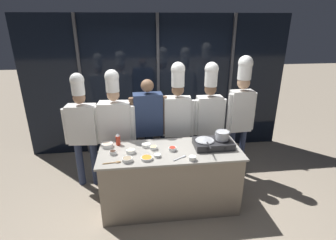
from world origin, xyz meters
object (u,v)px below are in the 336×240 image
object	(u,v)px
prep_bowl_ginger	(154,147)
prep_bowl_chicken	(107,145)
squeeze_bottle_chili	(118,139)
prep_bowl_rice	(157,155)
prep_bowl_chili_flakes	(172,149)
frying_pan	(205,139)
chef_apprentice	(241,106)
prep_bowl_carrots	(147,158)
portable_stove	(213,143)
chef_sous	(115,123)
prep_bowl_noodles	(131,151)
chef_head	(82,124)
prep_bowl_bean_sprouts	(192,158)
prep_bowl_garlic	(146,145)
prep_bowl_soy_glaze	(113,152)
person_guest	(148,122)
serving_spoon_solid	(182,157)
serving_spoon_slotted	(115,162)
prep_bowl_mushrooms	(127,159)
chef_line	(177,114)
stock_pot	(222,135)
chef_pastry	(209,113)

from	to	relation	value
prep_bowl_ginger	prep_bowl_chicken	size ratio (longest dim) A/B	0.68
squeeze_bottle_chili	prep_bowl_rice	size ratio (longest dim) A/B	1.87
prep_bowl_chili_flakes	prep_bowl_ginger	bearing A→B (deg)	165.02
frying_pan	chef_apprentice	size ratio (longest dim) A/B	0.22
prep_bowl_chili_flakes	prep_bowl_carrots	bearing A→B (deg)	-150.75
portable_stove	chef_sous	bearing A→B (deg)	155.36
frying_pan	prep_bowl_chicken	distance (m)	1.37
prep_bowl_noodles	chef_head	bearing A→B (deg)	136.12
prep_bowl_bean_sprouts	prep_bowl_chili_flakes	bearing A→B (deg)	126.62
portable_stove	prep_bowl_ginger	bearing A→B (deg)	178.26
prep_bowl_bean_sprouts	prep_bowl_garlic	bearing A→B (deg)	141.68
prep_bowl_soy_glaze	chef_apprentice	bearing A→B (deg)	19.54
person_guest	prep_bowl_chicken	bearing A→B (deg)	37.91
serving_spoon_solid	person_guest	bearing A→B (deg)	112.15
chef_head	chef_sous	world-z (taller)	chef_sous
prep_bowl_chicken	prep_bowl_rice	size ratio (longest dim) A/B	1.71
prep_bowl_ginger	serving_spoon_solid	bearing A→B (deg)	-38.05
prep_bowl_bean_sprouts	prep_bowl_noodles	xyz separation A→B (m)	(-0.78, 0.29, -0.00)
prep_bowl_noodles	serving_spoon_slotted	size ratio (longest dim) A/B	0.56
squeeze_bottle_chili	serving_spoon_solid	bearing A→B (deg)	-29.43
prep_bowl_bean_sprouts	chef_head	bearing A→B (deg)	146.78
squeeze_bottle_chili	prep_bowl_soy_glaze	xyz separation A→B (m)	(-0.05, -0.28, -0.05)
prep_bowl_ginger	prep_bowl_mushrooms	size ratio (longest dim) A/B	0.80
prep_bowl_bean_sprouts	prep_bowl_carrots	bearing A→B (deg)	171.18
portable_stove	prep_bowl_garlic	bearing A→B (deg)	172.95
prep_bowl_mushrooms	chef_line	xyz separation A→B (m)	(0.79, 0.96, 0.23)
stock_pot	prep_bowl_garlic	xyz separation A→B (m)	(-1.06, 0.12, -0.15)
prep_bowl_chili_flakes	squeeze_bottle_chili	bearing A→B (deg)	160.21
prep_bowl_ginger	prep_bowl_chili_flakes	size ratio (longest dim) A/B	0.97
chef_head	person_guest	distance (m)	1.02
serving_spoon_slotted	person_guest	size ratio (longest dim) A/B	0.13
chef_line	prep_bowl_chili_flakes	bearing A→B (deg)	83.07
prep_bowl_chili_flakes	prep_bowl_rice	bearing A→B (deg)	-145.54
portable_stove	frying_pan	bearing A→B (deg)	-177.68
squeeze_bottle_chili	prep_bowl_garlic	world-z (taller)	squeeze_bottle_chili
stock_pot	prep_bowl_mushrooms	distance (m)	1.35
chef_sous	stock_pot	bearing A→B (deg)	161.59
prep_bowl_noodles	prep_bowl_chili_flakes	bearing A→B (deg)	0.50
stock_pot	prep_bowl_bean_sprouts	size ratio (longest dim) A/B	2.16
frying_pan	person_guest	world-z (taller)	person_guest
chef_pastry	portable_stove	bearing A→B (deg)	79.36
squeeze_bottle_chili	prep_bowl_ginger	bearing A→B (deg)	-22.18
prep_bowl_rice	person_guest	size ratio (longest dim) A/B	0.05
chef_head	person_guest	xyz separation A→B (m)	(1.02, 0.04, -0.02)
chef_head	chef_pastry	world-z (taller)	chef_pastry
stock_pot	chef_pastry	size ratio (longest dim) A/B	0.11
prep_bowl_ginger	prep_bowl_chicken	distance (m)	0.66
prep_bowl_ginger	prep_bowl_noodles	bearing A→B (deg)	-166.86
squeeze_bottle_chili	chef_head	size ratio (longest dim) A/B	0.09
prep_bowl_mushrooms	person_guest	world-z (taller)	person_guest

